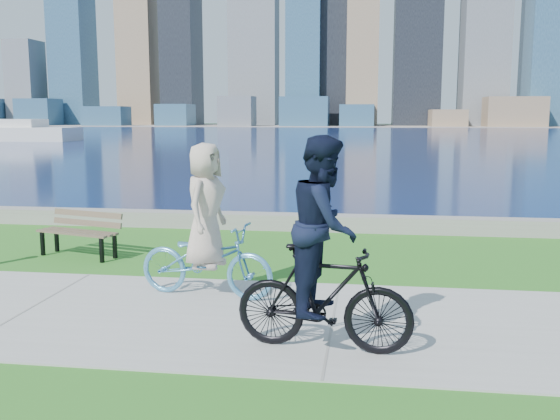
{
  "coord_description": "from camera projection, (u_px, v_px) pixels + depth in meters",
  "views": [
    {
      "loc": [
        0.4,
        -7.44,
        2.57
      ],
      "look_at": [
        -0.94,
        1.96,
        1.1
      ],
      "focal_mm": 40.0,
      "sensor_mm": 36.0,
      "label": 1
    }
  ],
  "objects": [
    {
      "name": "cyclist_woman",
      "position": [
        206.0,
        240.0,
        8.69
      ],
      "size": [
        1.0,
        2.07,
        2.16
      ],
      "rotation": [
        0.0,
        0.0,
        1.41
      ],
      "color": "#539CC9",
      "rests_on": "ground"
    },
    {
      "name": "bay_water",
      "position": [
        366.0,
        135.0,
        78.17
      ],
      "size": [
        320.0,
        131.0,
        0.01
      ],
      "primitive_type": "cube",
      "color": "#0B1B4B",
      "rests_on": "ground"
    },
    {
      "name": "concrete_path",
      "position": [
        332.0,
        322.0,
        7.72
      ],
      "size": [
        80.0,
        3.5,
        0.02
      ],
      "primitive_type": "cube",
      "color": "#9C9C97",
      "rests_on": "ground"
    },
    {
      "name": "far_shore",
      "position": [
        367.0,
        126.0,
        134.91
      ],
      "size": [
        320.0,
        30.0,
        0.12
      ],
      "primitive_type": "cube",
      "color": "gray",
      "rests_on": "ground"
    },
    {
      "name": "park_bench",
      "position": [
        81.0,
        229.0,
        11.31
      ],
      "size": [
        1.65,
        0.95,
        0.81
      ],
      "rotation": [
        0.0,
        0.0,
        -0.29
      ],
      "color": "black",
      "rests_on": "ground"
    },
    {
      "name": "cyclist_man",
      "position": [
        324.0,
        262.0,
        6.66
      ],
      "size": [
        0.81,
        1.98,
        2.33
      ],
      "rotation": [
        0.0,
        0.0,
        1.46
      ],
      "color": "black",
      "rests_on": "ground"
    },
    {
      "name": "city_skyline",
      "position": [
        399.0,
        17.0,
        130.34
      ],
      "size": [
        176.86,
        22.0,
        76.0
      ],
      "color": "navy",
      "rests_on": "ground"
    },
    {
      "name": "seawall",
      "position": [
        349.0,
        223.0,
        13.76
      ],
      "size": [
        90.0,
        0.5,
        0.35
      ],
      "primitive_type": "cube",
      "color": "gray",
      "rests_on": "ground"
    },
    {
      "name": "ground",
      "position": [
        332.0,
        323.0,
        7.73
      ],
      "size": [
        320.0,
        320.0,
        0.0
      ],
      "primitive_type": "plane",
      "color": "#24671B",
      "rests_on": "ground"
    }
  ]
}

